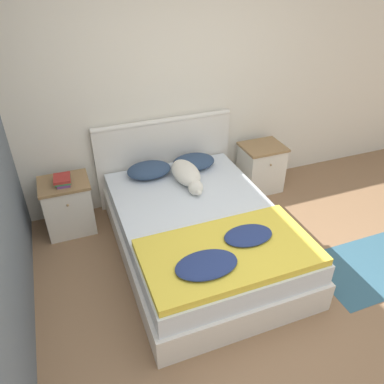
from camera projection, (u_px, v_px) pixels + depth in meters
name	position (u px, v px, depth m)	size (l,w,h in m)	color
ground_plane	(259.00, 332.00, 2.88)	(16.00, 16.00, 0.00)	#896647
wall_back	(168.00, 87.00, 3.85)	(9.00, 0.06, 2.55)	silver
bed	(200.00, 233.00, 3.51)	(1.45, 2.06, 0.47)	silver
headboard	(165.00, 158.00, 4.18)	(1.53, 0.06, 0.98)	silver
nightstand_left	(68.00, 206.00, 3.79)	(0.48, 0.41, 0.57)	silver
nightstand_right	(261.00, 167.00, 4.45)	(0.48, 0.41, 0.57)	silver
pillow_left	(149.00, 170.00, 3.91)	(0.46, 0.34, 0.13)	navy
pillow_right	(194.00, 162.00, 4.06)	(0.46, 0.34, 0.13)	navy
quilt	(228.00, 252.00, 2.89)	(1.36, 0.76, 0.11)	yellow
dog	(187.00, 174.00, 3.80)	(0.26, 0.71, 0.18)	silver
book_stack	(63.00, 180.00, 3.59)	(0.17, 0.21, 0.07)	#703D7F
rug	(369.00, 268.00, 3.45)	(1.04, 0.71, 0.00)	#335B70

